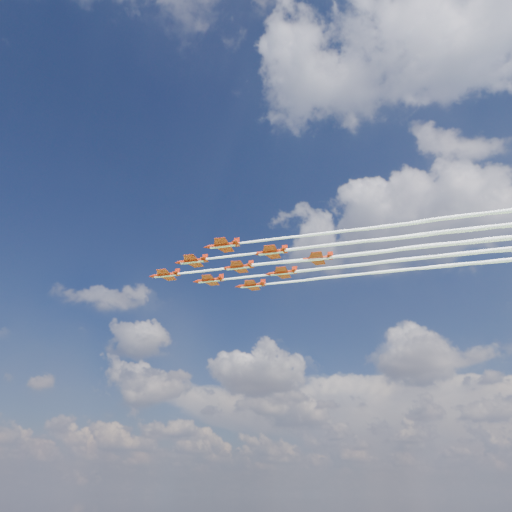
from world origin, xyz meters
name	(u,v)px	position (x,y,z in m)	size (l,w,h in m)	color
jet_lead	(422,247)	(52.90, 12.62, 86.26)	(138.82, 43.10, 2.31)	#B7220A
jet_row2_port	(471,229)	(64.99, 9.09, 86.26)	(138.82, 43.10, 2.31)	#B7220A
jet_row2_starb	(465,254)	(61.28, 22.03, 86.26)	(138.82, 43.10, 2.31)	#B7220A
jet_row3_starb	(505,260)	(69.66, 31.43, 86.26)	(138.82, 43.10, 2.31)	#B7220A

